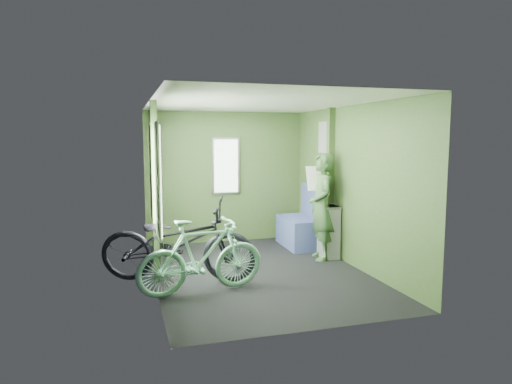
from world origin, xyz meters
TOP-DOWN VIEW (x-y plane):
  - room at (-0.04, 0.04)m, footprint 4.00×4.02m
  - bicycle_black at (-1.11, -0.14)m, footprint 2.15×1.45m
  - bicycle_mint at (-0.89, -0.68)m, footprint 1.60×0.77m
  - passenger at (1.12, 0.39)m, footprint 0.47×0.74m
  - waste_box at (1.26, 0.42)m, footprint 0.24×0.33m
  - bench_seat at (1.15, 1.25)m, footprint 0.57×1.00m

SIDE VIEW (x-z plane):
  - bicycle_black at x=-1.11m, z-range -0.57..0.57m
  - bicycle_mint at x=-0.89m, z-range -0.49..0.49m
  - bench_seat at x=1.15m, z-range -0.21..0.83m
  - waste_box at x=1.26m, z-range 0.00..0.81m
  - passenger at x=1.12m, z-range 0.00..1.62m
  - room at x=-0.04m, z-range 0.28..2.59m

